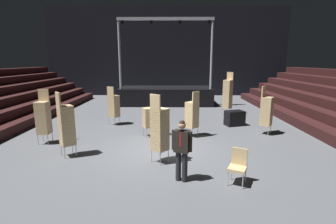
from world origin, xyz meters
The scene contains 14 objects.
ground_plane centered at (0.00, 0.00, -0.05)m, with size 22.00×30.00×0.10m, color #515459.
arena_end_wall centered at (0.00, 15.00, 4.00)m, with size 22.00×0.30×8.00m, color black.
stage_riser centered at (0.00, 9.97, 0.72)m, with size 6.82×2.82×6.06m.
man_with_tie centered at (0.65, -2.34, 0.96)m, with size 0.56×0.36×1.70m.
chair_stack_front_left centered at (-4.60, 0.76, 1.07)m, with size 0.44×0.44×2.14m.
chair_stack_front_right centered at (1.27, 1.75, 0.98)m, with size 0.62×0.62×1.96m.
chair_stack_mid_left centered at (4.57, 2.12, 1.07)m, with size 0.62×0.62×2.14m.
chair_stack_mid_right centered at (0.01, -1.05, 1.11)m, with size 0.62×0.62×2.22m.
chair_stack_mid_centre centered at (-2.53, 3.75, 0.98)m, with size 0.60×0.60×1.96m.
chair_stack_rear_left centered at (3.78, 6.22, 1.28)m, with size 0.62×0.62×2.56m.
chair_stack_rear_right centered at (-0.58, 1.76, 0.86)m, with size 0.59×0.59×1.71m.
chair_stack_rear_centre centered at (-3.15, -0.57, 1.11)m, with size 0.62×0.62×2.22m.
equipment_road_case centered at (3.59, 3.63, 0.37)m, with size 0.90×0.60×0.75m, color black.
loose_chair_near_man centered at (2.14, -2.45, 0.53)m, with size 0.59×0.59×0.95m.
Camera 1 is at (0.35, -8.59, 3.21)m, focal length 26.50 mm.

